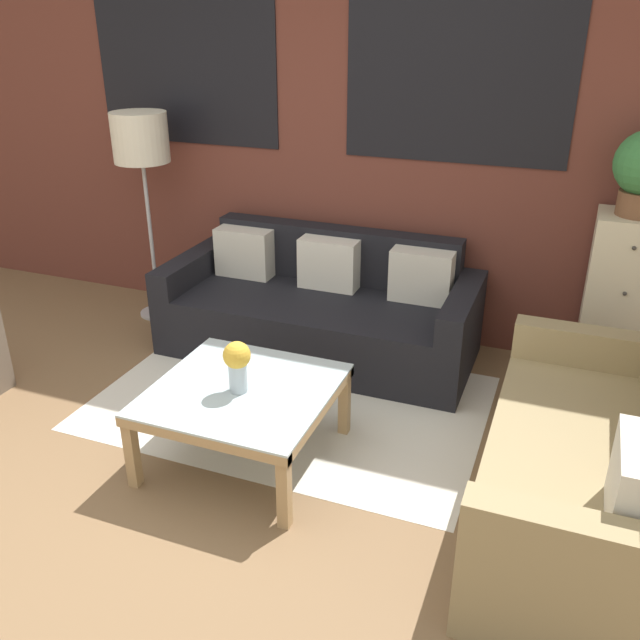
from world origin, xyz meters
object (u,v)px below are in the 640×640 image
Objects in this scene: coffee_table at (243,399)px; flower_vase at (237,363)px; settee_vintage at (593,469)px; drawer_cabinet at (620,303)px; couch_dark at (321,311)px; floor_lamp at (141,145)px.

flower_vase is (-0.00, -0.03, 0.22)m from coffee_table.
settee_vintage is 1.45m from drawer_cabinet.
coffee_table is (-1.66, -0.10, 0.04)m from settee_vintage.
floor_lamp is at bearing 176.02° from couch_dark.
drawer_cabinet is 4.03× the size of flower_vase.
couch_dark is 1.70m from floor_lamp.
flower_vase is at bearing -175.65° from settee_vintage.
couch_dark is 1.91× the size of drawer_cabinet.
settee_vintage is (1.75, -1.21, 0.02)m from couch_dark.
coffee_table is at bearing -138.94° from drawer_cabinet.
drawer_cabinet is at bearing 41.06° from coffee_table.
flower_vase is (-1.67, -0.13, 0.26)m from settee_vintage.
floor_lamp reaches higher than couch_dark.
settee_vintage is at bearing 4.35° from flower_vase.
couch_dark is at bearing 93.46° from flower_vase.
couch_dark is 1.37m from flower_vase.
coffee_table is 0.82× the size of drawer_cabinet.
settee_vintage is at bearing -93.43° from drawer_cabinet.
drawer_cabinet is at bearing 86.57° from settee_vintage.
flower_vase is at bearing -86.54° from couch_dark.
flower_vase is (-1.75, -1.55, 0.03)m from drawer_cabinet.
floor_lamp is (-3.12, 1.30, 0.97)m from settee_vintage.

